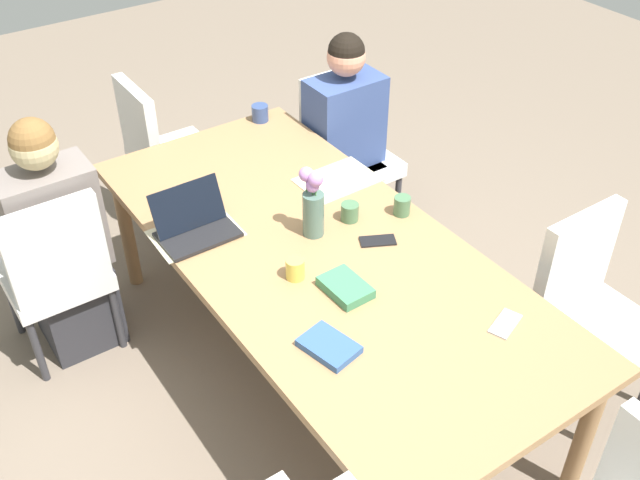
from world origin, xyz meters
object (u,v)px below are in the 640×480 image
chair_head_right_left_far (162,148)px  phone_silver (505,324)px  chair_far_left_mid (56,268)px  laptop_far_left_mid (195,226)px  flower_vase (313,203)px  dining_table (320,261)px  coffee_mug_centre_right (402,206)px  person_far_left_mid (62,250)px  chair_near_right_near (590,304)px  book_blue_cover (345,287)px  book_red_cover (329,346)px  person_near_left_near (344,150)px  phone_black (378,241)px  chair_near_left_near (345,145)px  coffee_mug_near_left (350,212)px  coffee_mug_centre_left (260,113)px  coffee_mug_near_right (295,269)px

chair_head_right_left_far → phone_silver: (-2.24, -0.35, 0.23)m
chair_far_left_mid → laptop_far_left_mid: (-0.41, -0.52, 0.27)m
phone_silver → flower_vase: bearing=-93.1°
dining_table → coffee_mug_centre_right: bearing=-89.0°
person_far_left_mid → chair_near_right_near: (-1.59, -1.72, -0.03)m
laptop_far_left_mid → book_blue_cover: laptop_far_left_mid is taller
dining_table → book_red_cover: (-0.49, 0.30, 0.08)m
person_near_left_near → laptop_far_left_mid: person_near_left_near is taller
dining_table → laptop_far_left_mid: 0.55m
phone_black → chair_head_right_left_far: bearing=-53.0°
chair_near_left_near → person_far_left_mid: 1.65m
person_far_left_mid → coffee_mug_centre_right: bearing=-124.0°
coffee_mug_near_left → coffee_mug_centre_right: 0.23m
coffee_mug_centre_left → coffee_mug_centre_right: size_ratio=1.02×
person_far_left_mid → phone_black: size_ratio=7.97×
laptop_far_left_mid → phone_black: laptop_far_left_mid is taller
chair_near_left_near → flower_vase: size_ratio=2.88×
chair_far_left_mid → book_red_cover: bearing=-154.9°
person_far_left_mid → chair_far_left_mid: bearing=141.2°
dining_table → person_near_left_near: bearing=-41.2°
chair_near_left_near → person_near_left_near: bearing=141.2°
dining_table → coffee_mug_centre_left: (1.10, -0.37, 0.11)m
phone_black → book_blue_cover: bearing=57.9°
chair_far_left_mid → coffee_mug_centre_right: 1.57m
chair_head_right_left_far → coffee_mug_near_right: chair_head_right_left_far is taller
dining_table → person_near_left_near: 1.15m
chair_near_right_near → dining_table: bearing=50.9°
dining_table → person_far_left_mid: size_ratio=1.97×
laptop_far_left_mid → coffee_mug_centre_left: size_ratio=3.64×
book_red_cover → dining_table: bearing=-43.9°
dining_table → person_far_left_mid: person_far_left_mid is taller
chair_head_right_left_far → coffee_mug_centre_left: chair_head_right_left_far is taller
person_far_left_mid → chair_head_right_left_far: size_ratio=1.33×
chair_near_left_near → book_blue_cover: chair_near_left_near is taller
phone_silver → coffee_mug_near_left: bearing=-105.0°
dining_table → phone_black: size_ratio=15.66×
person_far_left_mid → chair_near_right_near: bearing=-132.7°
chair_head_right_left_far → coffee_mug_centre_right: bearing=-161.8°
chair_far_left_mid → book_red_cover: chair_far_left_mid is taller
phone_black → phone_silver: 0.66m
laptop_far_left_mid → coffee_mug_near_right: size_ratio=3.66×
coffee_mug_near_left → coffee_mug_centre_right: size_ratio=0.93×
coffee_mug_near_right → coffee_mug_centre_right: 0.63m
person_far_left_mid → coffee_mug_near_right: bearing=-145.7°
coffee_mug_near_right → coffee_mug_centre_right: size_ratio=1.01×
person_near_left_near → coffee_mug_near_right: (-0.95, 0.93, 0.24)m
chair_near_right_near → book_blue_cover: (0.45, 0.95, 0.24)m
chair_head_right_left_far → coffee_mug_near_right: size_ratio=10.30×
person_near_left_near → phone_black: 1.11m
flower_vase → coffee_mug_near_right: 0.32m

